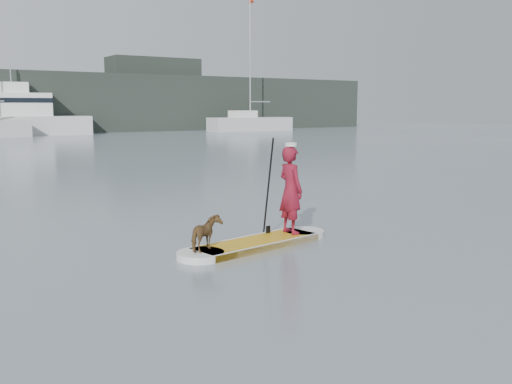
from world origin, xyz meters
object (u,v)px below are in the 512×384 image
paddler (291,190)px  dog (206,234)px  paddleboard (256,243)px  motor_yacht_a (26,116)px  sailboat_f (250,122)px

paddler → dog: paddler is taller
paddleboard → paddler: bearing=-0.0°
paddleboard → dog: bearing=-180.0°
paddleboard → motor_yacht_a: (5.18, 47.57, 1.72)m
dog → motor_yacht_a: size_ratio=0.06×
paddleboard → sailboat_f: sailboat_f is taller
motor_yacht_a → paddler: bearing=-84.0°
sailboat_f → paddler: bearing=-119.7°
sailboat_f → motor_yacht_a: 22.37m
paddler → sailboat_f: (26.39, 43.90, -0.01)m
paddler → sailboat_f: bearing=-31.0°
sailboat_f → paddleboard: bearing=-120.5°
paddler → paddleboard: bearing=99.8°
paddler → motor_yacht_a: bearing=-5.2°
paddleboard → sailboat_f: size_ratio=0.24×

